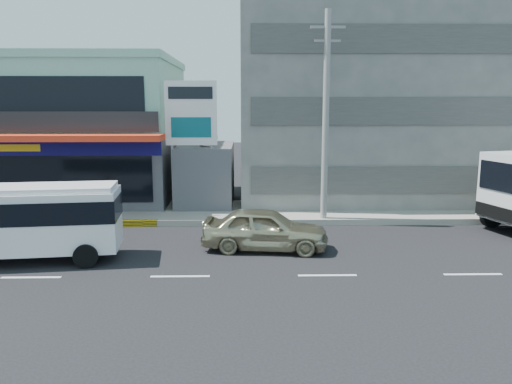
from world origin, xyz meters
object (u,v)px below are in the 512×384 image
at_px(satellite_dish, 205,145).
at_px(shop_building, 74,134).
at_px(utility_pole_near, 326,117).
at_px(motorcycle_rider, 63,222).
at_px(concrete_building, 372,83).
at_px(minibus, 24,217).
at_px(sedan, 265,229).
at_px(billboard, 191,121).

bearing_deg(satellite_dish, shop_building, 159.79).
relative_size(utility_pole_near, motorcycle_rider, 5.03).
distance_m(concrete_building, satellite_dish, 11.30).
bearing_deg(motorcycle_rider, shop_building, 104.28).
distance_m(minibus, sedan, 9.01).
height_order(shop_building, billboard, shop_building).
xyz_separation_m(satellite_dish, motorcycle_rider, (-5.78, -5.78, -2.92)).
relative_size(billboard, minibus, 0.99).
relative_size(shop_building, utility_pole_near, 1.24).
distance_m(billboard, utility_pole_near, 6.75).
height_order(utility_pole_near, minibus, utility_pole_near).
bearing_deg(utility_pole_near, satellite_dish, 149.04).
xyz_separation_m(concrete_building, billboard, (-10.50, -5.80, -2.07)).
height_order(billboard, motorcycle_rider, billboard).
bearing_deg(billboard, utility_pole_near, -15.48).
bearing_deg(sedan, concrete_building, -23.53).
distance_m(concrete_building, utility_pole_near, 8.79).
distance_m(satellite_dish, utility_pole_near, 7.17).
bearing_deg(utility_pole_near, motorcycle_rider, -169.50).
bearing_deg(billboard, shop_building, 147.68).
bearing_deg(motorcycle_rider, satellite_dish, 45.02).
height_order(satellite_dish, utility_pole_near, utility_pole_near).
bearing_deg(concrete_building, shop_building, -176.65).
distance_m(concrete_building, minibus, 21.33).
distance_m(billboard, minibus, 9.71).
relative_size(satellite_dish, motorcycle_rider, 0.75).
xyz_separation_m(billboard, utility_pole_near, (6.50, -1.80, 0.22)).
xyz_separation_m(billboard, sedan, (3.50, -6.08, -4.08)).
xyz_separation_m(concrete_building, satellite_dish, (-10.00, -4.00, -3.42)).
height_order(utility_pole_near, sedan, utility_pole_near).
xyz_separation_m(concrete_building, motorcycle_rider, (-15.78, -9.78, -6.34)).
distance_m(billboard, motorcycle_rider, 7.87).
xyz_separation_m(sedan, motorcycle_rider, (-8.78, 2.10, -0.19)).
bearing_deg(minibus, utility_pole_near, 25.29).
bearing_deg(satellite_dish, concrete_building, 21.80).
relative_size(shop_building, minibus, 1.78).
distance_m(shop_building, sedan, 15.75).
relative_size(shop_building, billboard, 1.80).
bearing_deg(shop_building, concrete_building, 3.35).
distance_m(sedan, motorcycle_rider, 9.03).
bearing_deg(shop_building, utility_pole_near, -25.06).
height_order(satellite_dish, motorcycle_rider, satellite_dish).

